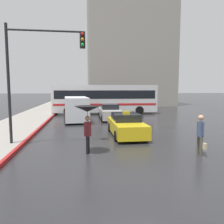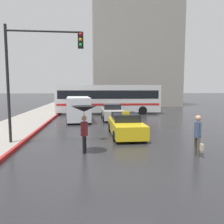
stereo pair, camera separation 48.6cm
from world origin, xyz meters
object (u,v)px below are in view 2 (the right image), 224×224
city_bus (108,98)px  pedestrian_man (198,133)px  traffic_light (37,63)px  sedan_red (112,112)px  taxi (126,125)px  ambulance_van (78,108)px  pedestrian_with_umbrella (84,114)px

city_bus → pedestrian_man: size_ratio=6.74×
pedestrian_man → traffic_light: bearing=-117.8°
sedan_red → pedestrian_man: 12.33m
sedan_red → taxi: bearing=90.8°
ambulance_van → city_bus: 6.46m
sedan_red → pedestrian_with_umbrella: 11.38m
pedestrian_man → taxi: bearing=-159.8°
sedan_red → city_bus: city_bus is taller
city_bus → pedestrian_man: bearing=-170.2°
taxi → traffic_light: (-4.87, -1.88, 3.59)m
taxi → ambulance_van: size_ratio=0.89×
traffic_light → taxi: bearing=21.1°
taxi → ambulance_van: ambulance_van is taller
traffic_light → city_bus: bearing=71.3°
ambulance_van → taxi: bearing=111.5°
pedestrian_man → traffic_light: traffic_light is taller
sedan_red → city_bus: 5.02m
sedan_red → pedestrian_with_umbrella: size_ratio=2.14×
sedan_red → pedestrian_man: pedestrian_man is taller
pedestrian_man → traffic_light: size_ratio=0.29×
taxi → sedan_red: size_ratio=1.00×
taxi → pedestrian_man: bearing=117.6°
sedan_red → traffic_light: 11.09m
taxi → traffic_light: traffic_light is taller
pedestrian_man → sedan_red: bearing=-175.7°
taxi → pedestrian_with_umbrella: 4.52m
taxi → ambulance_van: 7.59m
pedestrian_man → traffic_light: (-7.26, 2.70, 3.20)m
taxi → sedan_red: bearing=-89.2°
ambulance_van → city_bus: (3.23, 5.55, 0.66)m
sedan_red → city_bus: size_ratio=0.38×
city_bus → pedestrian_with_umbrella: city_bus is taller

